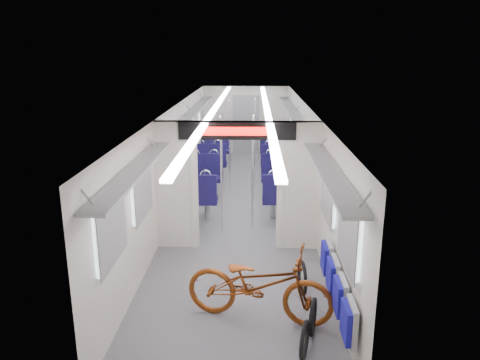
{
  "coord_description": "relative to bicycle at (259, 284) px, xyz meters",
  "views": [
    {
      "loc": [
        0.29,
        -9.95,
        3.48
      ],
      "look_at": [
        0.04,
        -1.91,
        1.23
      ],
      "focal_mm": 35.0,
      "sensor_mm": 36.0,
      "label": 1
    }
  ],
  "objects": [
    {
      "name": "bike_hoop_c",
      "position": [
        0.64,
        0.68,
        -0.28
      ],
      "size": [
        0.1,
        0.53,
        0.52
      ],
      "primitive_type": "torus",
      "rotation": [
        1.57,
        0.0,
        1.67
      ],
      "color": "black",
      "rests_on": "ground"
    },
    {
      "name": "stanchion_near_left",
      "position": [
        -0.7,
        3.1,
        0.63
      ],
      "size": [
        0.04,
        0.04,
        2.3
      ],
      "primitive_type": "cylinder",
      "color": "silver",
      "rests_on": "ground"
    },
    {
      "name": "flip_bench",
      "position": [
        0.98,
        -0.13,
        0.06
      ],
      "size": [
        0.12,
        2.07,
        0.47
      ],
      "color": "gray",
      "rests_on": "carriage"
    },
    {
      "name": "stanchion_far_right",
      "position": [
        -0.07,
        6.37,
        0.63
      ],
      "size": [
        0.04,
        0.04,
        2.3
      ],
      "primitive_type": "cylinder",
      "color": "silver",
      "rests_on": "ground"
    },
    {
      "name": "bicycle",
      "position": [
        0.0,
        0.0,
        0.0
      ],
      "size": [
        2.07,
        1.11,
        1.03
      ],
      "primitive_type": "imported",
      "rotation": [
        0.0,
        0.0,
        1.35
      ],
      "color": "brown",
      "rests_on": "ground"
    },
    {
      "name": "seat_bay_far_left",
      "position": [
        -1.3,
        7.97,
        0.04
      ],
      "size": [
        0.93,
        2.15,
        1.12
      ],
      "color": "#120D39",
      "rests_on": "ground"
    },
    {
      "name": "bike_hoop_a",
      "position": [
        0.52,
        -0.81,
        -0.3
      ],
      "size": [
        0.18,
        0.47,
        0.47
      ],
      "primitive_type": "torus",
      "rotation": [
        1.57,
        0.0,
        1.29
      ],
      "color": "black",
      "rests_on": "ground"
    },
    {
      "name": "stanchion_far_left",
      "position": [
        -0.69,
        6.01,
        0.63
      ],
      "size": [
        0.04,
        0.04,
        2.3
      ],
      "primitive_type": "cylinder",
      "color": "silver",
      "rests_on": "ground"
    },
    {
      "name": "bike_hoop_b",
      "position": [
        0.67,
        -0.33,
        -0.3
      ],
      "size": [
        0.17,
        0.49,
        0.49
      ],
      "primitive_type": "torus",
      "rotation": [
        1.57,
        0.0,
        1.32
      ],
      "color": "black",
      "rests_on": "ground"
    },
    {
      "name": "seat_bay_near_left",
      "position": [
        -1.3,
        4.7,
        0.03
      ],
      "size": [
        0.92,
        2.12,
        1.11
      ],
      "color": "#120D39",
      "rests_on": "ground"
    },
    {
      "name": "stanchion_near_right",
      "position": [
        -0.1,
        3.27,
        0.63
      ],
      "size": [
        0.05,
        0.05,
        2.3
      ],
      "primitive_type": "cylinder",
      "color": "silver",
      "rests_on": "ground"
    },
    {
      "name": "seat_bay_far_right",
      "position": [
        0.57,
        8.03,
        0.03
      ],
      "size": [
        0.91,
        2.08,
        1.1
      ],
      "color": "#120D39",
      "rests_on": "ground"
    },
    {
      "name": "seat_bay_near_right",
      "position": [
        0.57,
        4.77,
        0.03
      ],
      "size": [
        0.92,
        2.12,
        1.12
      ],
      "color": "#120D39",
      "rests_on": "ground"
    },
    {
      "name": "carriage",
      "position": [
        -0.37,
        4.15,
        0.98
      ],
      "size": [
        12.0,
        12.02,
        2.31
      ],
      "color": "#515456",
      "rests_on": "ground"
    }
  ]
}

